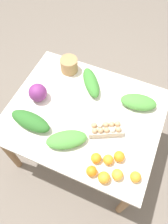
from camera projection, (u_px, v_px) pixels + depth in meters
ground_plane at (84, 148)px, 2.29m from camera, size 8.00×8.00×0.00m
dining_table at (84, 119)px, 1.77m from camera, size 1.18×0.97×0.70m
cabbage_purple at (38, 93)px, 1.70m from camera, size 0.14×0.14×0.14m
egg_carton at (106, 129)px, 1.57m from camera, size 0.27×0.20×0.09m
paper_bag at (69, 65)px, 1.87m from camera, size 0.15×0.15×0.13m
greens_bunch_dandelion at (30, 121)px, 1.60m from camera, size 0.33×0.15×0.10m
greens_bunch_kale at (91, 82)px, 1.79m from camera, size 0.28×0.31×0.09m
greens_bunch_scallion at (139, 102)px, 1.69m from camera, size 0.30×0.20×0.09m
greens_bunch_beet_tops at (67, 140)px, 1.53m from camera, size 0.32×0.27×0.08m
orange_0 at (119, 156)px, 1.47m from camera, size 0.08×0.08×0.08m
orange_1 at (108, 160)px, 1.46m from camera, size 0.07×0.07×0.07m
orange_2 at (104, 178)px, 1.40m from camera, size 0.08×0.08×0.08m
orange_3 at (91, 171)px, 1.42m from camera, size 0.07×0.07×0.07m
orange_4 at (136, 177)px, 1.40m from camera, size 0.07×0.07×0.07m
orange_5 at (117, 175)px, 1.41m from camera, size 0.08×0.08×0.08m
orange_6 at (96, 158)px, 1.47m from camera, size 0.07×0.07×0.07m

